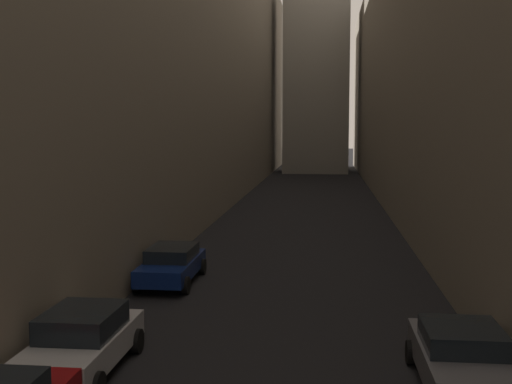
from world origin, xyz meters
The scene contains 6 objects.
ground_plane centered at (0.00, 48.00, 0.00)m, with size 264.00×264.00×0.00m, color black.
building_block_left centered at (-13.47, 50.00, 12.15)m, with size 15.93×108.00×24.31m, color #756B5B.
building_block_right centered at (13.36, 50.00, 10.39)m, with size 15.72×108.00×20.77m, color #756B5B.
parked_car_left_third centered at (-4.40, 17.22, 0.80)m, with size 1.99×4.38×1.54m.
parked_car_left_far centered at (-4.40, 26.28, 0.74)m, with size 1.98×4.57×1.39m.
parked_car_right_third centered at (4.40, 17.20, 0.75)m, with size 2.06×4.31×1.45m.
Camera 1 is at (1.33, 2.70, 5.88)m, focal length 45.63 mm.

